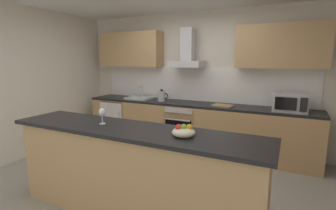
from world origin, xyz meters
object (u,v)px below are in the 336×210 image
wine_glass (102,113)px  fruit_bowl (184,132)px  range_hood (187,55)px  chopping_board (223,105)px  kettle (162,96)px  microwave (290,102)px  sink (140,98)px  refrigerator (119,119)px  oven (184,125)px

wine_glass → fruit_bowl: wine_glass is taller
range_hood → chopping_board: size_ratio=2.12×
kettle → wine_glass: wine_glass is taller
microwave → sink: 2.80m
sink → wine_glass: 2.42m
microwave → chopping_board: (-1.05, 0.00, -0.14)m
sink → kettle: sink is taller
microwave → range_hood: (-1.79, 0.16, 0.74)m
microwave → range_hood: bearing=175.0°
microwave → wine_glass: (-1.86, -2.18, 0.07)m
wine_glass → refrigerator: bearing=123.4°
chopping_board → oven: bearing=178.2°
chopping_board → fruit_bowl: bearing=-85.5°
sink → oven: bearing=-0.6°
range_hood → oven: bearing=-90.0°
refrigerator → kettle: (1.06, -0.03, 0.58)m
refrigerator → fruit_bowl: fruit_bowl is taller
sink → fruit_bowl: sink is taller
oven → refrigerator: size_ratio=0.94×
chopping_board → wine_glass: bearing=-110.3°
refrigerator → range_hood: size_ratio=1.18×
fruit_bowl → chopping_board: (-0.17, 2.20, -0.13)m
refrigerator → chopping_board: chopping_board is taller
oven → fruit_bowl: fruit_bowl is taller
kettle → sink: bearing=175.3°
kettle → chopping_board: 1.21m
microwave → range_hood: 1.95m
kettle → microwave: bearing=0.1°
oven → range_hood: range_hood is taller
oven → range_hood: 1.33m
oven → kettle: bearing=-175.8°
kettle → wine_glass: bearing=-79.8°
range_hood → chopping_board: bearing=-11.7°
kettle → fruit_bowl: bearing=-57.9°
refrigerator → fruit_bowl: 3.36m
kettle → range_hood: (0.46, 0.16, 0.78)m
refrigerator → microwave: (3.32, -0.03, 0.62)m
oven → wine_glass: size_ratio=4.50×
refrigerator → microwave: size_ratio=1.70×
sink → wine_glass: wine_glass is taller
chopping_board → refrigerator: bearing=179.5°
kettle → fruit_bowl: 2.59m
range_hood → wine_glass: range_hood is taller
sink → range_hood: 1.32m
range_hood → refrigerator: bearing=-175.0°
range_hood → chopping_board: (0.74, -0.15, -0.88)m
wine_glass → chopping_board: bearing=69.7°
refrigerator → sink: bearing=1.5°
microwave → sink: microwave is taller
refrigerator → wine_glass: 2.73m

